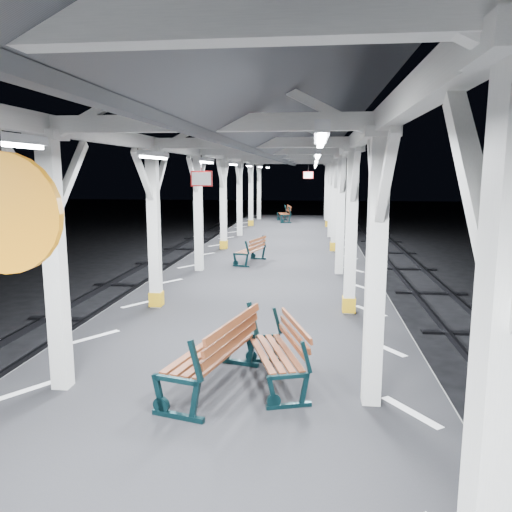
% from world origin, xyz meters
% --- Properties ---
extents(ground, '(120.00, 120.00, 0.00)m').
position_xyz_m(ground, '(0.00, 0.00, 0.00)').
color(ground, black).
rests_on(ground, ground).
extents(platform, '(6.00, 50.00, 1.00)m').
position_xyz_m(platform, '(0.00, 0.00, 0.50)').
color(platform, black).
rests_on(platform, ground).
extents(hazard_stripes_left, '(1.00, 48.00, 0.01)m').
position_xyz_m(hazard_stripes_left, '(-2.45, 0.00, 1.00)').
color(hazard_stripes_left, silver).
rests_on(hazard_stripes_left, platform).
extents(hazard_stripes_right, '(1.00, 48.00, 0.01)m').
position_xyz_m(hazard_stripes_right, '(2.45, 0.00, 1.00)').
color(hazard_stripes_right, silver).
rests_on(hazard_stripes_right, platform).
extents(canopy, '(5.40, 49.00, 4.65)m').
position_xyz_m(canopy, '(0.00, -0.01, 4.56)').
color(canopy, silver).
rests_on(canopy, platform).
extents(bench_near, '(1.01, 1.66, 0.85)m').
position_xyz_m(bench_near, '(0.86, -1.51, 1.45)').
color(bench_near, black).
rests_on(bench_near, platform).
extents(bench_mid, '(1.10, 1.93, 0.99)m').
position_xyz_m(bench_mid, '(0.07, -1.84, 1.53)').
color(bench_mid, black).
rests_on(bench_mid, platform).
extents(bench_far, '(0.90, 1.57, 0.80)m').
position_xyz_m(bench_far, '(-0.61, 7.34, 1.43)').
color(bench_far, black).
rests_on(bench_far, platform).
extents(bench_extra, '(0.94, 1.79, 0.92)m').
position_xyz_m(bench_extra, '(-0.32, 20.59, 1.49)').
color(bench_extra, black).
rests_on(bench_extra, platform).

